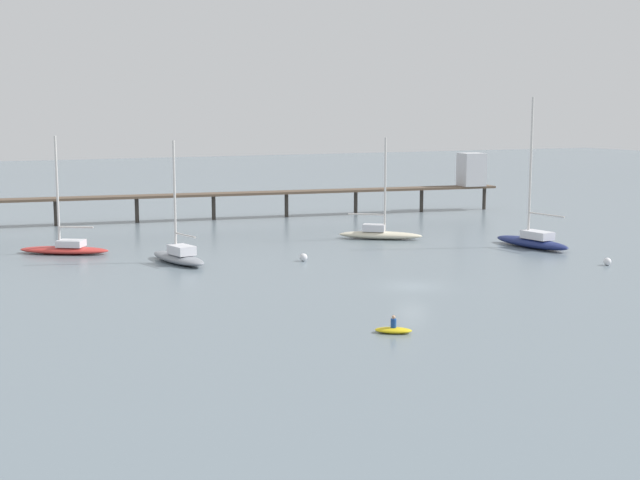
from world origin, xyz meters
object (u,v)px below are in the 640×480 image
(sailboat_red, at_px, (65,247))
(dinghy_yellow, at_px, (393,330))
(pier, at_px, (315,185))
(sailboat_navy, at_px, (532,239))
(mooring_buoy_mid, at_px, (304,257))
(mooring_buoy_near, at_px, (607,262))
(sailboat_cream, at_px, (380,233))
(sailboat_gray, at_px, (179,255))

(sailboat_red, bearing_deg, dinghy_yellow, -72.17)
(pier, xyz_separation_m, sailboat_navy, (8.12, -34.60, -3.21))
(mooring_buoy_mid, bearing_deg, mooring_buoy_near, -30.48)
(sailboat_cream, xyz_separation_m, mooring_buoy_near, (10.37, -23.38, -0.35))
(pier, xyz_separation_m, dinghy_yellow, (-22.45, -58.71, -3.84))
(sailboat_cream, bearing_deg, mooring_buoy_near, -66.08)
(sailboat_red, relative_size, sailboat_navy, 0.75)
(pier, relative_size, mooring_buoy_mid, 109.44)
(sailboat_cream, distance_m, dinghy_yellow, 41.10)
(pier, bearing_deg, sailboat_red, -153.28)
(mooring_buoy_mid, bearing_deg, sailboat_red, 143.90)
(pier, height_order, sailboat_navy, sailboat_navy)
(sailboat_gray, bearing_deg, dinghy_yellow, -81.41)
(mooring_buoy_mid, bearing_deg, sailboat_cream, 34.91)
(pier, relative_size, sailboat_navy, 5.22)
(mooring_buoy_near, relative_size, mooring_buoy_mid, 0.96)
(sailboat_gray, distance_m, sailboat_navy, 35.86)
(sailboat_cream, bearing_deg, mooring_buoy_mid, -145.09)
(sailboat_gray, bearing_deg, sailboat_red, 130.31)
(mooring_buoy_mid, bearing_deg, dinghy_yellow, -102.79)
(dinghy_yellow, relative_size, mooring_buoy_mid, 3.49)
(sailboat_cream, distance_m, mooring_buoy_near, 25.58)
(sailboat_cream, bearing_deg, pier, 82.58)
(sailboat_navy, relative_size, mooring_buoy_mid, 20.98)
(sailboat_gray, bearing_deg, mooring_buoy_near, -27.57)
(mooring_buoy_near, bearing_deg, sailboat_red, 146.92)
(pier, relative_size, mooring_buoy_near, 113.52)
(sailboat_navy, bearing_deg, mooring_buoy_near, -93.49)
(pier, distance_m, sailboat_cream, 22.97)
(sailboat_navy, xyz_separation_m, mooring_buoy_mid, (-24.49, 2.70, -0.49))
(sailboat_cream, distance_m, mooring_buoy_mid, 16.38)
(sailboat_gray, relative_size, sailboat_navy, 0.74)
(mooring_buoy_near, distance_m, mooring_buoy_mid, 27.61)
(sailboat_red, xyz_separation_m, mooring_buoy_near, (43.00, -28.01, -0.28))
(sailboat_gray, relative_size, sailboat_cream, 1.02)
(pier, xyz_separation_m, mooring_buoy_near, (7.43, -45.91, -3.71))
(sailboat_gray, relative_size, mooring_buoy_mid, 15.43)
(sailboat_gray, height_order, sailboat_navy, sailboat_navy)
(pier, xyz_separation_m, sailboat_gray, (-27.10, -27.88, -3.34))
(sailboat_gray, height_order, sailboat_cream, sailboat_gray)
(sailboat_red, bearing_deg, sailboat_navy, -20.92)
(pier, height_order, sailboat_gray, sailboat_gray)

